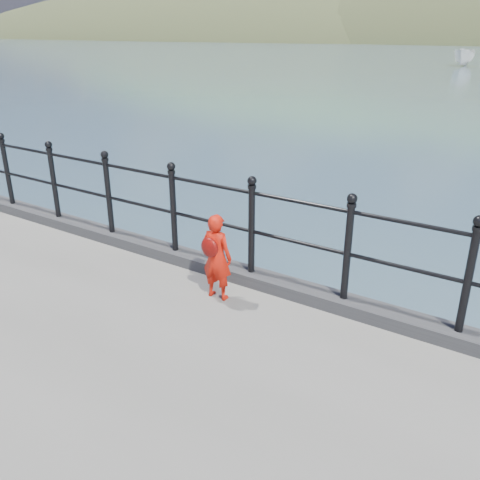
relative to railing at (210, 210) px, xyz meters
The scene contains 5 objects.
ground 1.83m from the railing, 90.00° to the left, with size 600.00×600.00×0.00m, color #2D4251.
kerb 0.75m from the railing, 140.53° to the right, with size 60.00×0.30×0.15m, color #28282B.
railing is the anchor object (origin of this frame).
child 0.77m from the railing, 48.56° to the right, with size 0.38×0.32×1.02m.
launch_white 62.41m from the railing, 98.38° to the left, with size 1.98×5.26×2.03m, color white.
Camera 1 is at (3.56, -4.88, 3.87)m, focal length 38.00 mm.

